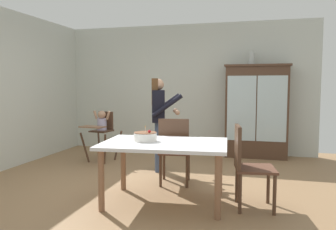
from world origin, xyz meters
TOP-DOWN VIEW (x-y plane):
  - ground_plane at (0.00, 0.00)m, footprint 6.24×6.24m
  - wall_back at (0.00, 2.63)m, footprint 5.32×0.06m
  - china_cabinet at (1.46, 2.37)m, footprint 1.24×0.48m
  - ceramic_vase at (1.35, 2.37)m, footprint 0.13×0.13m
  - high_chair_with_toddler at (-1.32, 1.27)m, footprint 0.66×0.75m
  - adult_person at (-0.09, 0.86)m, footprint 0.61×0.60m
  - dining_table at (0.40, -0.58)m, footprint 1.55×1.09m
  - birthday_cake at (0.15, -0.56)m, footprint 0.28×0.28m
  - dining_chair_far_side at (0.35, 0.13)m, footprint 0.50×0.50m
  - dining_chair_right_end at (1.35, -0.51)m, footprint 0.50×0.50m

SIDE VIEW (x-z plane):
  - ground_plane at x=0.00m, z-range 0.00..0.00m
  - dining_chair_far_side at x=0.35m, z-range 0.08..1.04m
  - dining_chair_right_end at x=1.35m, z-range 0.08..1.04m
  - dining_table at x=0.40m, z-range 0.28..1.02m
  - high_chair_with_toddler at x=-1.32m, z-range 0.18..1.13m
  - birthday_cake at x=0.15m, z-range 0.70..0.89m
  - china_cabinet at x=1.46m, z-range 0.01..1.83m
  - adult_person at x=-0.09m, z-range 0.20..1.73m
  - wall_back at x=0.00m, z-range 0.00..2.70m
  - ceramic_vase at x=1.35m, z-range 1.80..2.07m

